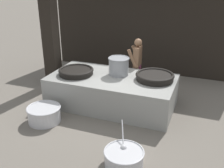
% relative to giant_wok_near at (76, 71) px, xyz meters
% --- Properties ---
extents(ground_plane, '(60.00, 60.00, 0.00)m').
position_rel_giant_wok_near_xyz_m(ground_plane, '(0.99, 0.17, -0.92)').
color(ground_plane, slate).
extents(back_wall, '(6.69, 0.24, 3.63)m').
position_rel_giant_wok_near_xyz_m(back_wall, '(0.99, 3.22, 0.90)').
color(back_wall, black).
rests_on(back_wall, ground_plane).
extents(support_pillar, '(0.40, 0.40, 3.63)m').
position_rel_giant_wok_near_xyz_m(support_pillar, '(-1.34, 0.91, 0.90)').
color(support_pillar, black).
rests_on(support_pillar, ground_plane).
extents(hearth_platform, '(3.36, 1.72, 0.83)m').
position_rel_giant_wok_near_xyz_m(hearth_platform, '(0.99, 0.17, -0.50)').
color(hearth_platform, gray).
rests_on(hearth_platform, ground_plane).
extents(giant_wok_near, '(0.96, 0.96, 0.16)m').
position_rel_giant_wok_near_xyz_m(giant_wok_near, '(0.00, 0.00, 0.00)').
color(giant_wok_near, black).
rests_on(giant_wok_near, hearth_platform).
extents(giant_wok_far, '(1.00, 1.00, 0.17)m').
position_rel_giant_wok_near_xyz_m(giant_wok_far, '(2.10, 0.37, 0.01)').
color(giant_wok_far, black).
rests_on(giant_wok_far, hearth_platform).
extents(stock_pot, '(0.58, 0.58, 0.49)m').
position_rel_giant_wok_near_xyz_m(stock_pot, '(1.10, 0.39, 0.17)').
color(stock_pot, gray).
rests_on(stock_pot, hearth_platform).
extents(cook, '(0.39, 0.61, 1.65)m').
position_rel_giant_wok_near_xyz_m(cook, '(1.36, 1.32, -0.02)').
color(cook, brown).
rests_on(cook, ground_plane).
extents(prep_bowl_vegetables, '(0.78, 0.97, 0.63)m').
position_rel_giant_wok_near_xyz_m(prep_bowl_vegetables, '(2.09, -2.08, -0.75)').
color(prep_bowl_vegetables, silver).
rests_on(prep_bowl_vegetables, ground_plane).
extents(prep_bowl_meat, '(0.83, 0.83, 0.39)m').
position_rel_giant_wok_near_xyz_m(prep_bowl_meat, '(-0.25, -1.27, -0.70)').
color(prep_bowl_meat, silver).
rests_on(prep_bowl_meat, ground_plane).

